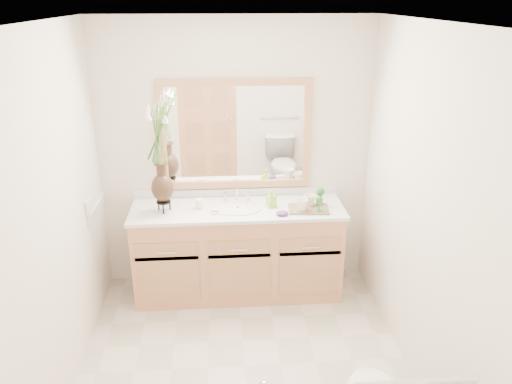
{
  "coord_description": "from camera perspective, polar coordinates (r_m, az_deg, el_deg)",
  "views": [
    {
      "loc": [
        -0.13,
        -2.94,
        2.54
      ],
      "look_at": [
        0.13,
        0.65,
        1.12
      ],
      "focal_mm": 35.0,
      "sensor_mm": 36.0,
      "label": 1
    }
  ],
  "objects": [
    {
      "name": "grab_bar",
      "position": [
        2.45,
        17.84,
        -20.05
      ],
      "size": [
        0.55,
        0.03,
        0.03
      ],
      "primitive_type": "cylinder",
      "rotation": [
        0.0,
        1.57,
        0.0
      ],
      "color": "silver",
      "rests_on": "wall_front"
    },
    {
      "name": "mug_left",
      "position": [
        4.21,
        5.29,
        -1.42
      ],
      "size": [
        0.12,
        0.11,
        0.11
      ],
      "primitive_type": "imported",
      "rotation": [
        0.0,
        0.0,
        0.12
      ],
      "color": "white",
      "rests_on": "tray"
    },
    {
      "name": "goblet_back",
      "position": [
        4.33,
        7.38,
        -0.08
      ],
      "size": [
        0.07,
        0.07,
        0.16
      ],
      "color": "#246C2C",
      "rests_on": "tray"
    },
    {
      "name": "wall_right",
      "position": [
        3.49,
        18.56,
        -2.15
      ],
      "size": [
        0.02,
        2.6,
        2.4
      ],
      "primitive_type": "cube",
      "color": "white",
      "rests_on": "floor"
    },
    {
      "name": "flower_vase",
      "position": [
        4.1,
        -11.01,
        5.68
      ],
      "size": [
        0.22,
        0.22,
        0.9
      ],
      "rotation": [
        0.0,
        0.0,
        -0.38
      ],
      "color": "black",
      "rests_on": "counter"
    },
    {
      "name": "tumbler",
      "position": [
        4.3,
        -6.48,
        -1.35
      ],
      "size": [
        0.07,
        0.07,
        0.08
      ],
      "primitive_type": "cylinder",
      "color": "white",
      "rests_on": "counter"
    },
    {
      "name": "wall_left",
      "position": [
        3.4,
        -22.18,
        -3.31
      ],
      "size": [
        0.02,
        2.6,
        2.4
      ],
      "primitive_type": "cube",
      "color": "white",
      "rests_on": "floor"
    },
    {
      "name": "sink",
      "position": [
        4.32,
        -2.12,
        -2.54
      ],
      "size": [
        0.38,
        0.34,
        0.23
      ],
      "color": "white",
      "rests_on": "counter"
    },
    {
      "name": "wall_front",
      "position": [
        2.12,
        0.31,
        -17.59
      ],
      "size": [
        2.4,
        0.02,
        2.4
      ],
      "primitive_type": "cube",
      "color": "white",
      "rests_on": "floor"
    },
    {
      "name": "tray",
      "position": [
        4.28,
        6.0,
        -1.92
      ],
      "size": [
        0.35,
        0.25,
        0.02
      ],
      "primitive_type": "cube",
      "rotation": [
        0.0,
        0.0,
        -0.08
      ],
      "color": "brown",
      "rests_on": "counter"
    },
    {
      "name": "soap_bottle",
      "position": [
        4.3,
        1.76,
        -0.82
      ],
      "size": [
        0.08,
        0.08,
        0.14
      ],
      "primitive_type": "imported",
      "rotation": [
        0.0,
        0.0,
        0.37
      ],
      "color": "#92DA33",
      "rests_on": "counter"
    },
    {
      "name": "mirror",
      "position": [
        4.37,
        -2.38,
        6.52
      ],
      "size": [
        1.32,
        0.04,
        0.97
      ],
      "color": "white",
      "rests_on": "wall_back"
    },
    {
      "name": "floor",
      "position": [
        3.89,
        -1.33,
        -19.22
      ],
      "size": [
        2.6,
        2.6,
        0.0
      ],
      "primitive_type": "plane",
      "color": "beige",
      "rests_on": "ground"
    },
    {
      "name": "vanity",
      "position": [
        4.5,
        -2.06,
        -6.83
      ],
      "size": [
        1.8,
        0.55,
        0.8
      ],
      "color": "tan",
      "rests_on": "floor"
    },
    {
      "name": "soap_dish",
      "position": [
        4.22,
        -4.69,
        -2.24
      ],
      "size": [
        0.1,
        0.1,
        0.03
      ],
      "color": "white",
      "rests_on": "counter"
    },
    {
      "name": "goblet_front",
      "position": [
        4.2,
        7.24,
        -1.01
      ],
      "size": [
        0.06,
        0.06,
        0.14
      ],
      "color": "#246C2C",
      "rests_on": "tray"
    },
    {
      "name": "mug_right",
      "position": [
        4.32,
        6.2,
        -0.9
      ],
      "size": [
        0.14,
        0.14,
        0.1
      ],
      "primitive_type": "imported",
      "rotation": [
        0.0,
        0.0,
        0.7
      ],
      "color": "white",
      "rests_on": "tray"
    },
    {
      "name": "wall_back",
      "position": [
        4.45,
        -2.35,
        4.05
      ],
      "size": [
        2.4,
        0.02,
        2.4
      ],
      "primitive_type": "cube",
      "color": "white",
      "rests_on": "floor"
    },
    {
      "name": "switch_plate",
      "position": [
        4.15,
        -18.6,
        -1.65
      ],
      "size": [
        0.02,
        0.12,
        0.12
      ],
      "primitive_type": "cube",
      "color": "white",
      "rests_on": "wall_left"
    },
    {
      "name": "ceiling",
      "position": [
        2.94,
        -1.75,
        18.86
      ],
      "size": [
        2.4,
        2.6,
        0.02
      ],
      "primitive_type": "cube",
      "color": "white",
      "rests_on": "wall_back"
    },
    {
      "name": "purple_dish",
      "position": [
        4.16,
        3.0,
        -2.43
      ],
      "size": [
        0.13,
        0.11,
        0.04
      ],
      "primitive_type": "ellipsoid",
      "rotation": [
        0.0,
        0.0,
        0.31
      ],
      "color": "#59287A",
      "rests_on": "counter"
    },
    {
      "name": "counter",
      "position": [
        4.32,
        -2.13,
        -1.97
      ],
      "size": [
        1.84,
        0.57,
        0.03
      ],
      "primitive_type": "cube",
      "color": "silver",
      "rests_on": "vanity"
    }
  ]
}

